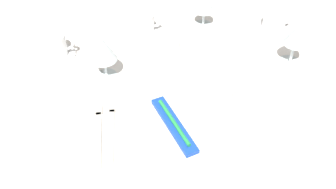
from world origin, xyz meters
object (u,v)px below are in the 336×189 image
Objects in this scene: toothbrush_package at (174,125)px; fork_outer at (112,127)px; dinner_knife at (233,119)px; wine_glass_centre at (205,3)px; coffee_cup_left at (54,45)px; fork_inner at (99,131)px; coffee_cup_right at (143,23)px; coffee_cup_far at (275,19)px; wine_glass_left at (297,36)px; dinner_plate at (174,129)px; spoon_soup at (241,112)px; wine_glass_right at (103,50)px; napkin_folded at (175,47)px.

fork_outer is at bearing 169.11° from toothbrush_package.
toothbrush_package reaches higher than dinner_knife.
dinner_knife is at bearing -90.92° from wine_glass_centre.
dinner_knife is 0.61m from coffee_cup_left.
fork_inner is at bearing -68.33° from coffee_cup_left.
coffee_cup_left is 1.02× the size of coffee_cup_right.
coffee_cup_far is 0.25m from wine_glass_centre.
coffee_cup_left is 0.75m from coffee_cup_far.
coffee_cup_left is 0.70× the size of wine_glass_left.
fork_inner is 1.02× the size of dinner_knife.
coffee_cup_far is (0.25, 0.40, 0.04)m from dinner_knife.
coffee_cup_far reaches higher than dinner_plate.
dinner_knife is 2.06× the size of coffee_cup_left.
wine_glass_right is (-0.37, 0.20, 0.10)m from spoon_soup.
coffee_cup_far is (0.22, 0.37, 0.04)m from spoon_soup.
wine_glass_left is at bearing -46.58° from wine_glass_centre.
wine_glass_left reaches higher than dinner_knife.
fork_outer is at bearing -146.11° from coffee_cup_far.
coffee_cup_right is (-0.21, 0.44, 0.04)m from dinner_knife.
wine_glass_centre is at bearing 5.32° from coffee_cup_right.
coffee_cup_left is (-0.33, 0.37, 0.02)m from toothbrush_package.
coffee_cup_far is at bearing 23.24° from napkin_folded.
coffee_cup_far is at bearing 45.35° from dinner_plate.
coffee_cup_right is at bearing 74.32° from fork_outer.
wine_glass_right is 0.85× the size of napkin_folded.
wine_glass_left reaches higher than coffee_cup_left.
coffee_cup_right reaches higher than dinner_plate.
spoon_soup is at bearing -137.63° from wine_glass_left.
fork_inner is 1.31× the size of napkin_folded.
toothbrush_package is 0.96× the size of fork_inner.
toothbrush_package is 1.41× the size of wine_glass_left.
fork_outer and fork_inner have the same top height.
spoon_soup is (0.39, 0.02, -0.00)m from fork_inner.
dinner_knife is at bearing 6.85° from dinner_plate.
coffee_cup_right is 0.22m from napkin_folded.
wine_glass_centre is at bearing 89.08° from dinner_knife.
napkin_folded is (-0.37, 0.02, -0.02)m from wine_glass_left.
spoon_soup is (0.20, 0.04, -0.01)m from dinner_plate.
coffee_cup_right is at bearing 153.28° from wine_glass_left.
coffee_cup_far is 0.62× the size of napkin_folded.
coffee_cup_far is (0.41, 0.42, 0.04)m from dinner_plate.
napkin_folded is at bearing -121.03° from wine_glass_centre.
dinner_plate is at bearing -134.65° from coffee_cup_far.
fork_inner is 0.24m from wine_glass_right.
dinner_knife is 0.47m from wine_glass_centre.
wine_glass_left is (0.74, -0.13, 0.06)m from coffee_cup_left.
fork_inner is 0.36m from dinner_knife.
napkin_folded is (0.24, 0.23, 0.08)m from fork_inner.
coffee_cup_far is 0.73× the size of wine_glass_right.
fork_outer is 0.04m from fork_inner.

